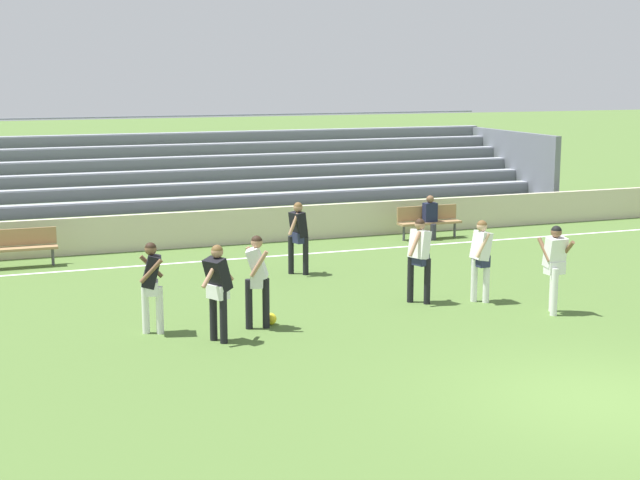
{
  "coord_description": "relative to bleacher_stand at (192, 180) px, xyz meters",
  "views": [
    {
      "loc": [
        -8.11,
        -10.32,
        4.58
      ],
      "look_at": [
        -1.49,
        7.32,
        1.14
      ],
      "focal_mm": 52.37,
      "sensor_mm": 36.0,
      "label": 1
    }
  ],
  "objects": [
    {
      "name": "ground_plane",
      "position": [
        1.99,
        -16.81,
        -1.36
      ],
      "size": [
        160.0,
        160.0,
        0.0
      ],
      "primitive_type": "plane",
      "color": "#4C6B30"
    },
    {
      "name": "field_line_sideline",
      "position": [
        1.99,
        -5.36,
        -1.35
      ],
      "size": [
        44.0,
        0.12,
        0.01
      ],
      "primitive_type": "cube",
      "color": "white",
      "rests_on": "ground"
    },
    {
      "name": "sideline_wall",
      "position": [
        1.99,
        -3.42,
        -0.89
      ],
      "size": [
        48.0,
        0.16,
        0.94
      ],
      "primitive_type": "cube",
      "color": "beige",
      "rests_on": "ground"
    },
    {
      "name": "bleacher_stand",
      "position": [
        0.0,
        0.0,
        0.0
      ],
      "size": [
        22.01,
        5.65,
        3.15
      ],
      "color": "#9EA3AD",
      "rests_on": "ground"
    },
    {
      "name": "bench_near_wall_gap",
      "position": [
        -5.21,
        -4.47,
        -0.81
      ],
      "size": [
        1.8,
        0.4,
        0.9
      ],
      "color": "#99754C",
      "rests_on": "ground"
    },
    {
      "name": "bench_centre_sideline",
      "position": [
        5.58,
        -4.47,
        -0.81
      ],
      "size": [
        1.8,
        0.4,
        0.9
      ],
      "color": "#99754C",
      "rests_on": "ground"
    },
    {
      "name": "spectator_seated",
      "position": [
        5.58,
        -4.58,
        -0.66
      ],
      "size": [
        0.36,
        0.42,
        1.21
      ],
      "color": "#2D2D38",
      "rests_on": "ground"
    },
    {
      "name": "player_white_wide_right",
      "position": [
        -1.47,
        -11.54,
        -0.34
      ],
      "size": [
        0.5,
        0.6,
        1.7
      ],
      "color": "black",
      "rests_on": "ground"
    },
    {
      "name": "player_dark_pressing_high",
      "position": [
        -2.33,
        -12.11,
        -0.35
      ],
      "size": [
        0.69,
        0.51,
        1.69
      ],
      "color": "black",
      "rests_on": "ground"
    },
    {
      "name": "player_white_dropping_back",
      "position": [
        2.07,
        -10.9,
        -0.34
      ],
      "size": [
        0.67,
        0.46,
        1.7
      ],
      "color": "black",
      "rests_on": "ground"
    },
    {
      "name": "player_dark_deep_cover",
      "position": [
        -3.29,
        -11.21,
        -0.39
      ],
      "size": [
        0.49,
        0.53,
        1.63
      ],
      "color": "white",
      "rests_on": "ground"
    },
    {
      "name": "player_dark_trailing_run",
      "position": [
        0.71,
        -7.54,
        -0.37
      ],
      "size": [
        0.62,
        0.44,
        1.66
      ],
      "color": "black",
      "rests_on": "ground"
    },
    {
      "name": "player_white_on_ball",
      "position": [
        4.12,
        -12.52,
        -0.34
      ],
      "size": [
        0.44,
        0.62,
        1.7
      ],
      "color": "white",
      "rests_on": "ground"
    },
    {
      "name": "player_white_challenging",
      "position": [
        3.26,
        -11.25,
        -0.37
      ],
      "size": [
        0.47,
        0.45,
        1.66
      ],
      "color": "white",
      "rests_on": "ground"
    },
    {
      "name": "soccer_ball",
      "position": [
        -1.18,
        -11.4,
        -1.25
      ],
      "size": [
        0.22,
        0.22,
        0.22
      ],
      "primitive_type": "sphere",
      "color": "yellow",
      "rests_on": "ground"
    }
  ]
}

